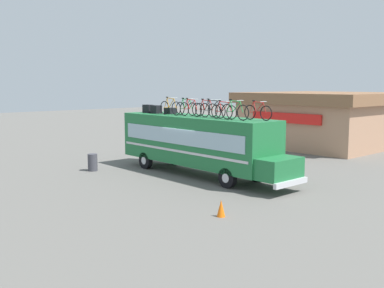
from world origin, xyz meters
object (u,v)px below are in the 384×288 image
Objects in this scene: luggage_bag_2 at (156,109)px; traffic_cone at (221,208)px; rooftop_bicycle_7 at (235,111)px; luggage_bag_1 at (148,109)px; rooftop_bicycle_1 at (170,107)px; trash_bin at (93,162)px; luggage_bag_3 at (170,111)px; rooftop_bicycle_3 at (190,109)px; rooftop_bicycle_6 at (224,111)px; bus at (198,141)px; rooftop_bicycle_5 at (212,110)px; rooftop_bicycle_4 at (206,109)px; rooftop_bicycle_2 at (186,108)px; rooftop_bicycle_8 at (258,112)px.

luggage_bag_2 is 10.80m from traffic_cone.
rooftop_bicycle_7 is at bearing 127.92° from traffic_cone.
rooftop_bicycle_1 reaches higher than luggage_bag_1.
luggage_bag_2 is (0.81, -0.01, -0.01)m from luggage_bag_1.
trash_bin is at bearing -156.80° from rooftop_bicycle_7.
luggage_bag_3 is 0.33× the size of rooftop_bicycle_3.
rooftop_bicycle_6 is 8.09m from trash_bin.
rooftop_bicycle_6 is (3.91, 0.11, -0.03)m from rooftop_bicycle_1.
rooftop_bicycle_5 is (1.21, -0.16, 1.68)m from bus.
luggage_bag_2 is at bearing -179.90° from rooftop_bicycle_5.
trash_bin is at bearing -149.89° from rooftop_bicycle_5.
rooftop_bicycle_7 is at bearing -6.06° from rooftop_bicycle_5.
bus is 2.67m from rooftop_bicycle_6.
rooftop_bicycle_7 reaches higher than bus.
rooftop_bicycle_5 is at bearing 173.94° from rooftop_bicycle_7.
rooftop_bicycle_4 is 0.81m from rooftop_bicycle_5.
rooftop_bicycle_3 reaches higher than bus.
rooftop_bicycle_6 is 6.62m from traffic_cone.
rooftop_bicycle_7 is at bearing -1.47° from luggage_bag_1.
rooftop_bicycle_6 reaches higher than traffic_cone.
bus is at bearing 37.44° from trash_bin.
rooftop_bicycle_4 is (0.78, 0.37, -0.01)m from rooftop_bicycle_3.
trash_bin is (-2.11, -3.81, -2.78)m from luggage_bag_3.
rooftop_bicycle_1 is at bearing -153.02° from rooftop_bicycle_2.
bus is 6.17× the size of rooftop_bicycle_5.
rooftop_bicycle_5 reaches higher than rooftop_bicycle_8.
rooftop_bicycle_7 is (2.88, -0.34, 1.69)m from bus.
luggage_bag_2 reaches higher than luggage_bag_3.
trash_bin is (-0.52, -3.42, -2.84)m from luggage_bag_1.
traffic_cone is at bearing -41.40° from rooftop_bicycle_5.
bus is at bearing 37.00° from rooftop_bicycle_3.
rooftop_bicycle_1 is 1.52m from rooftop_bicycle_3.
rooftop_bicycle_3 is 1.03× the size of rooftop_bicycle_4.
luggage_bag_3 is 0.60× the size of trash_bin.
rooftop_bicycle_8 reaches higher than rooftop_bicycle_6.
luggage_bag_3 is 0.31× the size of rooftop_bicycle_5.
rooftop_bicycle_4 is 7.92m from traffic_cone.
rooftop_bicycle_2 is 1.02× the size of rooftop_bicycle_8.
bus is 1.73m from rooftop_bicycle_3.
rooftop_bicycle_7 is (7.04, -0.18, 0.16)m from luggage_bag_1.
rooftop_bicycle_8 reaches higher than luggage_bag_1.
rooftop_bicycle_6 is (1.62, -0.37, -0.01)m from rooftop_bicycle_4.
rooftop_bicycle_6 is at bearing -5.63° from rooftop_bicycle_2.
traffic_cone is (4.02, -4.22, -3.14)m from rooftop_bicycle_6.
trash_bin is at bearing -98.58° from luggage_bag_1.
rooftop_bicycle_1 is (1.51, -0.19, 0.17)m from luggage_bag_2.
trash_bin is at bearing -111.25° from luggage_bag_2.
luggage_bag_2 is at bearing -175.58° from rooftop_bicycle_4.
traffic_cone is (3.22, -4.13, -3.16)m from rooftop_bicycle_7.
luggage_bag_3 is 0.33× the size of rooftop_bicycle_2.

